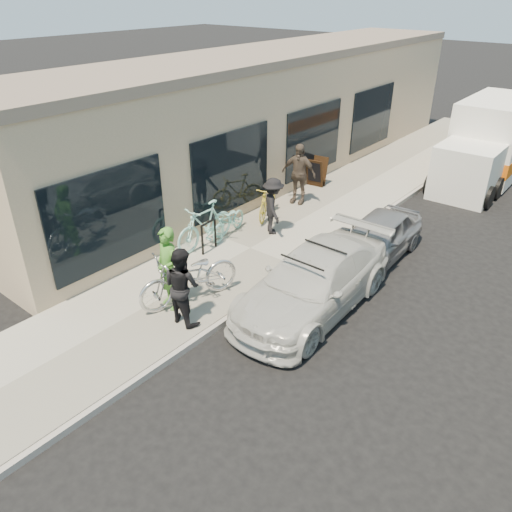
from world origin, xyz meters
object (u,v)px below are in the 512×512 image
Objects in this scene: sedan_white at (314,282)px; woman_rider at (168,269)px; bystander_b at (298,174)px; bike_rack at (209,233)px; man_standing at (182,286)px; cruiser_bike_a at (205,225)px; bystander_a at (273,206)px; sandwich_board at (316,172)px; tandem_bike at (189,277)px; cruiser_bike_c at (268,201)px; moving_truck at (489,146)px; cruiser_bike_b at (229,221)px; sedan_silver at (377,238)px.

woman_rider is at bearing -139.40° from sedan_white.
bike_rack is at bearing -101.32° from bystander_b.
woman_rider reaches higher than bike_rack.
man_standing is at bearing -87.42° from bystander_b.
cruiser_bike_a is 1.91m from bystander_a.
sandwich_board is 7.68m from tandem_bike.
bike_rack is 2.58m from cruiser_bike_c.
man_standing is 0.84× the size of cruiser_bike_a.
woman_rider is at bearing -102.15° from moving_truck.
bystander_b is at bearing -121.61° from moving_truck.
sedan_white is (3.78, -5.84, 0.02)m from sandwich_board.
cruiser_bike_c is at bearing -104.66° from bystander_b.
cruiser_bike_b is at bearing -94.27° from sandwich_board.
sedan_white is at bearing 56.90° from tandem_bike.
sandwich_board is 0.17× the size of moving_truck.
bystander_a is at bearing -81.64° from sandwich_board.
cruiser_bike_c reaches higher than cruiser_bike_b.
bystander_a is 2.29m from bystander_b.
sandwich_board is at bearing -73.77° from man_standing.
cruiser_bike_a is (-1.36, 2.42, -0.32)m from woman_rider.
cruiser_bike_b is at bearing -113.13° from moving_truck.
sedan_white is 2.74m from man_standing.
bystander_a reaches higher than cruiser_bike_b.
moving_truck is (3.49, 10.19, 0.56)m from bike_rack.
sedan_silver is at bearing 12.96° from cruiser_bike_b.
man_standing is at bearing -92.40° from cruiser_bike_c.
bystander_a reaches higher than sedan_white.
tandem_bike reaches higher than sandwich_board.
moving_truck is at bearing -96.97° from man_standing.
sandwich_board is at bearing 89.79° from bystander_b.
sedan_silver is (3.78, -3.00, -0.06)m from sandwich_board.
woman_rider is 0.93× the size of cruiser_bike_a.
bystander_b reaches higher than bystander_a.
man_standing is 1.05× the size of bystander_a.
cruiser_bike_c is at bearing 176.90° from sedan_silver.
sedan_silver reaches higher than bike_rack.
tandem_bike is at bearing -142.57° from sedan_white.
cruiser_bike_a is (-1.95, 2.60, -0.23)m from man_standing.
bystander_a is (0.76, -0.73, 0.27)m from cruiser_bike_c.
cruiser_bike_b is (-1.50, 2.87, -0.18)m from tandem_bike.
sedan_white reaches higher than cruiser_bike_c.
bystander_b reaches higher than cruiser_bike_b.
moving_truck reaches higher than cruiser_bike_a.
bystander_b is at bearing 65.77° from cruiser_bike_c.
bystander_b is at bearing 88.44° from cruiser_bike_a.
cruiser_bike_c is at bearing 125.76° from tandem_bike.
cruiser_bike_b is at bearing 135.30° from tandem_bike.
moving_truck reaches higher than bystander_a.
man_standing reaches higher than sedan_silver.
man_standing is at bearing 146.05° from bystander_a.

